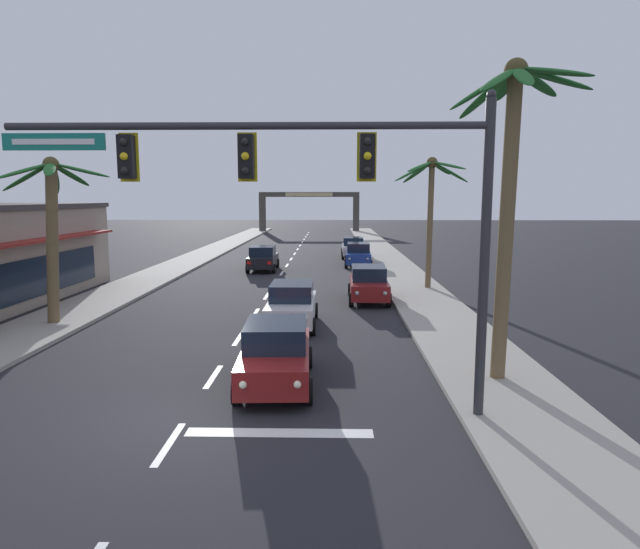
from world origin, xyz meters
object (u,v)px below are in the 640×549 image
sedan_oncoming_far (263,258)px  town_gateway_arch (309,206)px  sedan_third_in_queue (292,304)px  sedan_parked_mid_kerb (358,254)px  sedan_lead_at_stop_bar (276,353)px  palm_right_nearest (511,163)px  sedan_parked_far_kerb (369,283)px  sedan_parked_nearest_kerb (353,247)px  palm_left_second (52,214)px  palm_right_second (431,192)px  traffic_signal_mast (325,186)px

sedan_oncoming_far → town_gateway_arch: 43.03m
sedan_third_in_queue → sedan_parked_mid_kerb: 19.19m
sedan_lead_at_stop_bar → sedan_parked_mid_kerb: 25.84m
sedan_lead_at_stop_bar → palm_right_nearest: bearing=2.8°
sedan_parked_far_kerb → town_gateway_arch: size_ratio=0.31×
sedan_parked_mid_kerb → sedan_parked_nearest_kerb: bearing=91.7°
sedan_third_in_queue → palm_left_second: bearing=-179.0°
sedan_lead_at_stop_bar → sedan_parked_far_kerb: (3.27, 12.00, 0.00)m
sedan_third_in_queue → palm_right_second: bearing=51.4°
sedan_third_in_queue → town_gateway_arch: size_ratio=0.31×
traffic_signal_mast → town_gateway_arch: (-3.15, 68.14, -1.43)m
sedan_parked_far_kerb → palm_left_second: 14.04m
palm_right_second → sedan_third_in_queue: bearing=-128.6°
sedan_third_in_queue → sedan_parked_mid_kerb: (3.49, 18.87, 0.00)m
sedan_third_in_queue → sedan_oncoming_far: 16.52m
sedan_lead_at_stop_bar → sedan_parked_far_kerb: same height
palm_right_nearest → town_gateway_arch: 66.08m
sedan_lead_at_stop_bar → palm_left_second: palm_left_second is taller
sedan_parked_nearest_kerb → palm_right_nearest: (2.83, -30.97, 4.99)m
sedan_parked_nearest_kerb → sedan_parked_far_kerb: size_ratio=1.00×
palm_left_second → sedan_parked_far_kerb: bearing=23.5°
sedan_oncoming_far → sedan_lead_at_stop_bar: bearing=-82.0°
traffic_signal_mast → sedan_parked_nearest_kerb: traffic_signal_mast is taller
sedan_lead_at_stop_bar → sedan_parked_mid_kerb: same height
sedan_parked_far_kerb → palm_right_nearest: bearing=-76.5°
palm_right_nearest → sedan_lead_at_stop_bar: bearing=-177.2°
sedan_third_in_queue → palm_right_nearest: size_ratio=0.53×
town_gateway_arch → sedan_parked_mid_kerb: bearing=-82.6°
town_gateway_arch → palm_right_second: bearing=-80.4°
sedan_third_in_queue → palm_right_second: palm_right_second is taller
sedan_lead_at_stop_bar → sedan_parked_far_kerb: bearing=74.8°
sedan_parked_nearest_kerb → sedan_parked_mid_kerb: size_ratio=0.99×
sedan_parked_nearest_kerb → sedan_parked_mid_kerb: 5.66m
traffic_signal_mast → sedan_parked_far_kerb: traffic_signal_mast is taller
traffic_signal_mast → sedan_parked_mid_kerb: traffic_signal_mast is taller
sedan_lead_at_stop_bar → town_gateway_arch: town_gateway_arch is taller
sedan_parked_nearest_kerb → palm_left_second: palm_left_second is taller
sedan_oncoming_far → palm_right_second: size_ratio=0.63×
sedan_parked_nearest_kerb → sedan_parked_far_kerb: 19.26m
traffic_signal_mast → sedan_parked_far_kerb: (1.94, 14.28, -4.37)m
sedan_parked_nearest_kerb → sedan_parked_far_kerb: bearing=-90.0°
sedan_lead_at_stop_bar → sedan_parked_mid_kerb: bearing=82.4°
sedan_parked_far_kerb → town_gateway_arch: 54.18m
sedan_oncoming_far → sedan_parked_far_kerb: 12.74m
sedan_third_in_queue → town_gateway_arch: town_gateway_arch is taller
sedan_lead_at_stop_bar → palm_right_nearest: (6.09, 0.30, 4.99)m
sedan_oncoming_far → sedan_parked_nearest_kerb: 10.54m
sedan_third_in_queue → town_gateway_arch: 59.22m
sedan_third_in_queue → palm_right_nearest: (6.16, -6.45, 4.99)m
sedan_parked_mid_kerb → palm_left_second: size_ratio=0.69×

